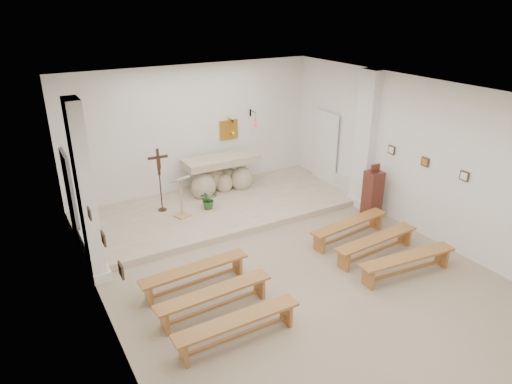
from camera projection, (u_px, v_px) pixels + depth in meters
ground at (298, 277)px, 8.93m from camera, size 7.00×10.00×0.00m
wall_left at (105, 243)px, 6.64m from camera, size 0.02×10.00×3.50m
wall_right at (433, 163)px, 9.86m from camera, size 0.02×10.00×3.50m
wall_back at (193, 131)px, 12.22m from camera, size 7.00×0.02×3.50m
ceiling at (305, 99)px, 7.57m from camera, size 7.00×10.00×0.02m
sanctuary_platform at (220, 208)px, 11.69m from camera, size 6.98×3.00×0.15m
pilaster_left at (86, 194)px, 8.29m from camera, size 0.26×0.55×3.50m
pilaster_right at (365, 141)px, 11.39m from camera, size 0.26×0.55×3.50m
gold_wall_relief at (229, 130)px, 12.72m from camera, size 0.55×0.04×0.55m
sanctuary_lamp at (255, 123)px, 12.78m from camera, size 0.11×0.36×0.44m
station_frame_left_front at (121, 270)px, 6.02m from camera, size 0.03×0.20×0.20m
station_frame_left_mid at (103, 239)px, 6.82m from camera, size 0.03×0.20×0.20m
station_frame_left_rear at (89, 213)px, 7.62m from camera, size 0.03×0.20×0.20m
station_frame_right_front at (464, 176)px, 9.22m from camera, size 0.03×0.20×0.20m
station_frame_right_mid at (425, 162)px, 10.02m from camera, size 0.03×0.20×0.20m
station_frame_right_rear at (391, 150)px, 10.81m from camera, size 0.03×0.20×0.20m
radiator_left at (86, 249)px, 9.40m from camera, size 0.10×0.85×0.52m
radiator_right at (344, 186)px, 12.56m from camera, size 0.10×0.85×0.52m
altar at (220, 176)px, 12.43m from camera, size 2.05×0.95×1.06m
lectern at (182, 197)px, 10.87m from camera, size 0.45×0.41×1.06m
crucifix_stand at (159, 175)px, 11.03m from camera, size 0.49×0.21×1.61m
potted_plant at (208, 199)px, 11.41m from camera, size 0.52×0.47×0.49m
donation_pedestal at (372, 194)px, 11.15m from camera, size 0.39×0.39×1.39m
bench_left_front at (195, 272)px, 8.48m from camera, size 2.13×0.44×0.45m
bench_right_front at (349, 226)px, 10.20m from camera, size 2.14×0.55×0.45m
bench_left_second at (214, 296)px, 7.81m from camera, size 2.12×0.41×0.45m
bench_right_second at (376, 242)px, 9.53m from camera, size 2.13×0.46×0.45m
bench_left_third at (238, 324)px, 7.13m from camera, size 2.11×0.35×0.45m
bench_right_third at (407, 261)px, 8.85m from camera, size 2.14×0.55×0.45m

